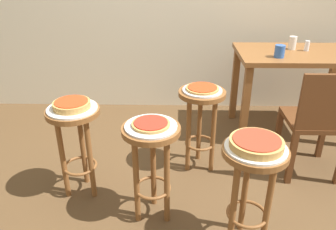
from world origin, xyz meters
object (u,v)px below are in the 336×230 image
(stool_foreground, at_px, (252,177))
(serving_plate_leftside, at_px, (72,109))
(pizza_middle, at_px, (151,124))
(pizza_foreground, at_px, (256,143))
(cup_near_edge, at_px, (280,51))
(serving_plate_middle, at_px, (151,126))
(stool_leftside, at_px, (76,134))
(pizza_rear, at_px, (202,88))
(wooden_chair, at_px, (318,120))
(condiment_shaker, at_px, (307,46))
(serving_plate_rear, at_px, (202,90))
(stool_rear, at_px, (201,113))
(dining_table, at_px, (296,66))
(serving_plate_foreground, at_px, (256,148))
(stool_middle, at_px, (152,153))
(cup_far_edge, at_px, (292,43))
(pizza_leftside, at_px, (72,104))

(stool_foreground, bearing_deg, serving_plate_leftside, 157.21)
(stool_foreground, relative_size, pizza_middle, 2.93)
(pizza_foreground, relative_size, cup_near_edge, 2.74)
(serving_plate_middle, xyz_separation_m, stool_leftside, (-0.52, 0.23, -0.18))
(pizza_rear, distance_m, wooden_chair, 0.86)
(serving_plate_leftside, bearing_deg, condiment_shaker, 28.44)
(stool_foreground, relative_size, serving_plate_rear, 2.25)
(stool_rear, bearing_deg, serving_plate_rear, -90.00)
(serving_plate_leftside, bearing_deg, dining_table, 28.53)
(serving_plate_middle, height_order, dining_table, dining_table)
(serving_plate_rear, height_order, wooden_chair, wooden_chair)
(pizza_foreground, relative_size, pizza_rear, 1.16)
(stool_foreground, xyz_separation_m, serving_plate_middle, (-0.55, 0.22, 0.18))
(serving_plate_foreground, height_order, pizza_foreground, pizza_foreground)
(cup_near_edge, bearing_deg, stool_foreground, -109.59)
(stool_leftside, distance_m, dining_table, 1.96)
(stool_middle, relative_size, serving_plate_rear, 2.25)
(stool_middle, xyz_separation_m, condiment_shaker, (1.27, 1.20, 0.35))
(pizza_foreground, height_order, serving_plate_rear, pizza_foreground)
(serving_plate_foreground, height_order, serving_plate_leftside, same)
(cup_far_edge, bearing_deg, stool_leftside, -148.77)
(serving_plate_leftside, bearing_deg, pizza_leftside, -90.00)
(stool_rear, bearing_deg, serving_plate_leftside, -158.91)
(serving_plate_middle, bearing_deg, stool_leftside, 156.29)
(stool_middle, xyz_separation_m, cup_far_edge, (1.16, 1.25, 0.36))
(condiment_shaker, bearing_deg, stool_foreground, -117.06)
(pizza_middle, height_order, stool_rear, pizza_middle)
(pizza_leftside, distance_m, pizza_rear, 0.91)
(cup_far_edge, bearing_deg, serving_plate_foreground, -112.68)
(serving_plate_foreground, bearing_deg, pizza_rear, 105.65)
(stool_middle, bearing_deg, stool_rear, 59.05)
(serving_plate_rear, bearing_deg, serving_plate_middle, -120.95)
(stool_rear, xyz_separation_m, wooden_chair, (0.83, -0.09, -0.00))
(serving_plate_foreground, bearing_deg, dining_table, 64.85)
(serving_plate_foreground, relative_size, cup_near_edge, 3.18)
(pizza_middle, bearing_deg, pizza_rear, 59.05)
(serving_plate_middle, relative_size, pizza_leftside, 1.29)
(stool_rear, xyz_separation_m, cup_near_edge, (0.65, 0.44, 0.35))
(serving_plate_foreground, height_order, serving_plate_rear, same)
(stool_rear, relative_size, pizza_rear, 2.72)
(pizza_foreground, relative_size, condiment_shaker, 3.14)
(stool_middle, height_order, stool_rear, same)
(pizza_foreground, xyz_separation_m, condiment_shaker, (0.72, 1.42, 0.13))
(stool_rear, height_order, dining_table, dining_table)
(pizza_foreground, bearing_deg, cup_near_edge, 70.41)
(serving_plate_leftside, bearing_deg, serving_plate_middle, -23.71)
(stool_middle, bearing_deg, pizza_rear, 59.05)
(pizza_foreground, bearing_deg, serving_plate_rear, 105.65)
(serving_plate_foreground, xyz_separation_m, condiment_shaker, (0.72, 1.42, 0.16))
(pizza_rear, bearing_deg, cup_far_edge, 39.76)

